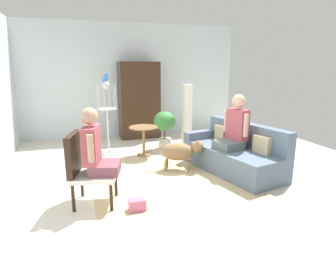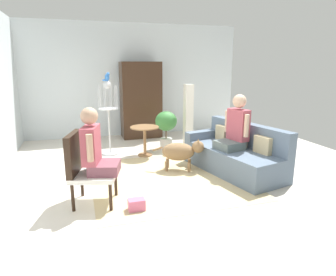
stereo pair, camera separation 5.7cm
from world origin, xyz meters
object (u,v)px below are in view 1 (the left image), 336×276
at_px(round_end_table, 144,135).
at_px(couch, 234,154).
at_px(bird_cage_stand, 107,117).
at_px(armoire_cabinet, 139,100).
at_px(column_lamp, 187,117).
at_px(potted_plant, 165,125).
at_px(armchair, 84,165).
at_px(handbag, 137,205).
at_px(person_on_armchair, 95,148).
at_px(parrot, 106,77).
at_px(dog, 180,151).
at_px(person_on_couch, 235,127).

bearing_deg(round_end_table, couch, -45.03).
xyz_separation_m(bird_cage_stand, armoire_cabinet, (0.95, 1.33, 0.17)).
bearing_deg(column_lamp, potted_plant, 173.96).
xyz_separation_m(armchair, handbag, (0.61, -0.40, -0.47)).
bearing_deg(person_on_armchair, parrot, 79.75).
bearing_deg(dog, armoire_cabinet, 93.17).
height_order(person_on_armchair, column_lamp, column_lamp).
bearing_deg(dog, parrot, 128.69).
distance_m(person_on_couch, potted_plant, 1.91).
bearing_deg(person_on_armchair, handbag, -37.83).
height_order(round_end_table, potted_plant, potted_plant).
bearing_deg(column_lamp, round_end_table, -162.20).
relative_size(bird_cage_stand, armoire_cabinet, 0.79).
bearing_deg(couch, person_on_armchair, -165.85).
bearing_deg(round_end_table, armoire_cabinet, 80.68).
height_order(armchair, potted_plant, armchair).
relative_size(person_on_armchair, bird_cage_stand, 0.58).
bearing_deg(dog, column_lamp, 64.79).
relative_size(person_on_couch, bird_cage_stand, 0.61).
distance_m(column_lamp, handbag, 3.18).
distance_m(couch, parrot, 2.89).
bearing_deg(round_end_table, person_on_armchair, -119.10).
bearing_deg(round_end_table, person_on_couch, -46.53).
distance_m(bird_cage_stand, parrot, 0.81).
bearing_deg(person_on_armchair, round_end_table, 60.90).
height_order(person_on_armchair, handbag, person_on_armchair).
relative_size(armchair, bird_cage_stand, 0.64).
xyz_separation_m(armchair, round_end_table, (1.23, 1.89, -0.11)).
bearing_deg(armoire_cabinet, person_on_armchair, -110.54).
xyz_separation_m(person_on_couch, person_on_armchair, (-2.36, -0.57, -0.01)).
distance_m(bird_cage_stand, potted_plant, 1.27).
xyz_separation_m(person_on_couch, bird_cage_stand, (-1.96, 1.69, -0.02)).
distance_m(dog, bird_cage_stand, 1.80).
bearing_deg(bird_cage_stand, armoire_cabinet, 54.64).
bearing_deg(potted_plant, dog, -95.87).
bearing_deg(bird_cage_stand, column_lamp, 0.35).
relative_size(potted_plant, handbag, 3.93).
distance_m(armchair, dog, 1.87).
bearing_deg(armoire_cabinet, dog, -86.83).
xyz_separation_m(couch, potted_plant, (-0.76, 1.72, 0.25)).
bearing_deg(armchair, couch, 12.44).
height_order(potted_plant, armoire_cabinet, armoire_cabinet).
xyz_separation_m(parrot, potted_plant, (1.23, 0.06, -1.04)).
bearing_deg(column_lamp, couch, -81.23).
bearing_deg(column_lamp, dog, -115.21).
bearing_deg(couch, person_on_couch, -138.86).
relative_size(round_end_table, parrot, 3.54).
bearing_deg(bird_cage_stand, parrot, 0.00).
height_order(armchair, armoire_cabinet, armoire_cabinet).
bearing_deg(armoire_cabinet, round_end_table, -99.32).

